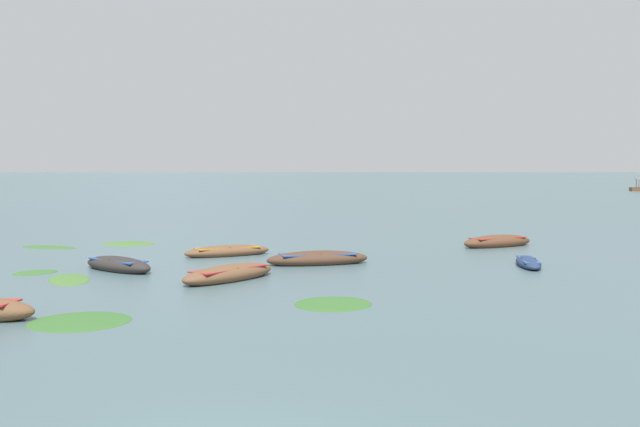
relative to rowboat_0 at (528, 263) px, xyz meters
The scene contains 15 objects.
ground_plane 1478.30m from the rowboat_0, 90.32° to the left, with size 6000.00×6000.00×0.00m, color #476066.
mountain_1 2508.44m from the rowboat_0, 107.97° to the left, with size 1533.73×1533.73×444.14m, color slate.
mountain_2 1981.81m from the rowboat_0, 85.96° to the left, with size 861.11×861.11×259.58m, color #56665B.
rowboat_0 is the anchor object (origin of this frame).
rowboat_1 13.81m from the rowboat_0, behind, with size 4.23×3.33×0.63m.
rowboat_2 9.02m from the rowboat_0, behind, with size 4.76×2.93×0.73m.
rowboat_3 7.70m from the rowboat_0, 90.78° to the left, with size 4.44×3.55×0.78m.
rowboat_4 17.20m from the rowboat_0, behind, with size 3.99×3.27×0.71m.
rowboat_6 12.87m from the rowboat_0, 157.56° to the right, with size 3.55×4.51×0.71m.
weed_patch_0 20.35m from the rowboat_0, 169.00° to the right, with size 1.37×1.78×0.14m, color #38662D.
weed_patch_1 18.66m from the rowboat_0, 163.01° to the right, with size 3.18×1.47×0.14m, color #477033.
weed_patch_2 24.29m from the rowboat_0, 168.22° to the left, with size 3.38×1.39×0.14m, color #38662D.
weed_patch_4 12.05m from the rowboat_0, 129.48° to the right, with size 2.53×2.37×0.14m, color #38662D.
weed_patch_5 18.96m from the rowboat_0, 139.01° to the right, with size 2.74×2.66×0.14m, color #38662D.
weed_patch_6 21.45m from the rowboat_0, 160.63° to the left, with size 2.95×2.52×0.14m, color #477033.
Camera 1 is at (2.15, -8.97, 4.12)m, focal length 39.75 mm.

